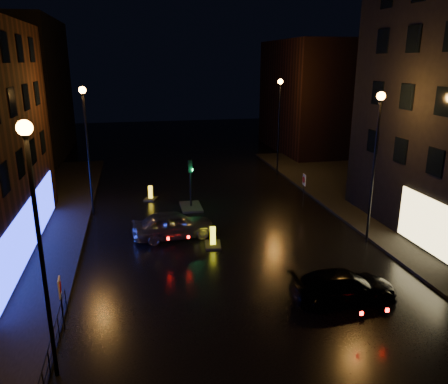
{
  "coord_description": "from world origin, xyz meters",
  "views": [
    {
      "loc": [
        -4.88,
        -14.86,
        9.94
      ],
      "look_at": [
        -0.06,
        8.18,
        2.8
      ],
      "focal_mm": 35.0,
      "sensor_mm": 36.0,
      "label": 1
    }
  ],
  "objects": [
    {
      "name": "silver_hatchback",
      "position": [
        -2.91,
        8.84,
        0.8
      ],
      "size": [
        4.86,
        2.36,
        1.6
      ],
      "primitive_type": "imported",
      "rotation": [
        0.0,
        0.0,
        1.67
      ],
      "color": "#96989D",
      "rests_on": "ground"
    },
    {
      "name": "ground",
      "position": [
        0.0,
        0.0,
        0.0
      ],
      "size": [
        120.0,
        120.0,
        0.0
      ],
      "primitive_type": "plane",
      "color": "black",
      "rests_on": "ground"
    },
    {
      "name": "building_far_left",
      "position": [
        -16.0,
        35.0,
        7.0
      ],
      "size": [
        8.0,
        16.0,
        14.0
      ],
      "primitive_type": "cube",
      "color": "black",
      "rests_on": "ground"
    },
    {
      "name": "building_far_right",
      "position": [
        15.0,
        32.0,
        6.0
      ],
      "size": [
        8.0,
        14.0,
        12.0
      ],
      "primitive_type": "cube",
      "color": "black",
      "rests_on": "ground"
    },
    {
      "name": "road_sign_left",
      "position": [
        -7.9,
        0.56,
        1.65
      ],
      "size": [
        0.1,
        0.54,
        2.21
      ],
      "rotation": [
        0.0,
        0.0,
        0.07
      ],
      "color": "black",
      "rests_on": "ground"
    },
    {
      "name": "street_lamp_lnear",
      "position": [
        -7.8,
        -2.0,
        5.56
      ],
      "size": [
        0.44,
        0.44,
        8.37
      ],
      "color": "black",
      "rests_on": "ground"
    },
    {
      "name": "bollard_far",
      "position": [
        -3.88,
        16.49,
        0.23
      ],
      "size": [
        1.16,
        1.39,
        1.04
      ],
      "rotation": [
        0.0,
        0.0,
        -0.36
      ],
      "color": "black",
      "rests_on": "ground"
    },
    {
      "name": "street_lamp_lfar",
      "position": [
        -7.8,
        14.0,
        5.56
      ],
      "size": [
        0.44,
        0.44,
        8.37
      ],
      "color": "black",
      "rests_on": "ground"
    },
    {
      "name": "dark_sedan",
      "position": [
        3.53,
        0.39,
        0.67
      ],
      "size": [
        4.66,
        1.97,
        1.34
      ],
      "primitive_type": "imported",
      "rotation": [
        0.0,
        0.0,
        1.55
      ],
      "color": "black",
      "rests_on": "ground"
    },
    {
      "name": "pavement_right",
      "position": [
        14.0,
        8.0,
        0.07
      ],
      "size": [
        12.0,
        44.0,
        0.15
      ],
      "primitive_type": "cube",
      "color": "black",
      "rests_on": "ground"
    },
    {
      "name": "guard_railing",
      "position": [
        -8.0,
        -1.0,
        0.74
      ],
      "size": [
        0.05,
        6.04,
        1.0
      ],
      "color": "black",
      "rests_on": "ground"
    },
    {
      "name": "street_lamp_rnear",
      "position": [
        7.8,
        6.0,
        5.56
      ],
      "size": [
        0.44,
        0.44,
        8.37
      ],
      "color": "black",
      "rests_on": "ground"
    },
    {
      "name": "bollard_near",
      "position": [
        -0.89,
        7.21,
        0.25
      ],
      "size": [
        1.01,
        1.38,
        1.12
      ],
      "rotation": [
        0.0,
        0.0,
        -0.13
      ],
      "color": "black",
      "rests_on": "ground"
    },
    {
      "name": "road_sign_right",
      "position": [
        6.5,
        12.43,
        1.8
      ],
      "size": [
        0.12,
        0.58,
        2.41
      ],
      "rotation": [
        0.0,
        0.0,
        3.04
      ],
      "color": "black",
      "rests_on": "ground"
    },
    {
      "name": "street_lamp_rfar",
      "position": [
        7.8,
        22.0,
        5.56
      ],
      "size": [
        0.44,
        0.44,
        8.37
      ],
      "color": "black",
      "rests_on": "ground"
    },
    {
      "name": "traffic_signal",
      "position": [
        -1.2,
        14.0,
        0.5
      ],
      "size": [
        1.4,
        2.4,
        3.45
      ],
      "color": "black",
      "rests_on": "ground"
    }
  ]
}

